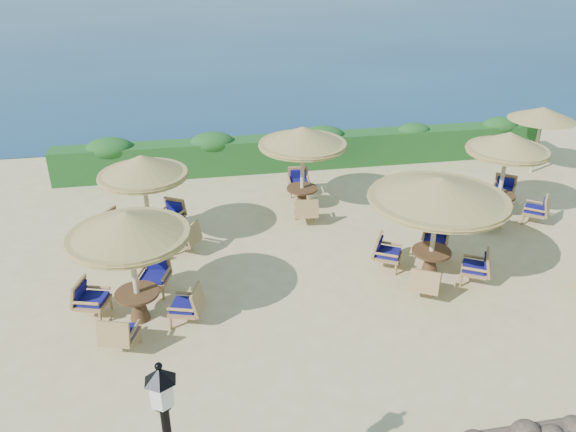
{
  "coord_description": "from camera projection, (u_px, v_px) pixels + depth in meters",
  "views": [
    {
      "loc": [
        -4.25,
        -11.82,
        7.61
      ],
      "look_at": [
        -1.97,
        0.68,
        1.3
      ],
      "focal_mm": 35.0,
      "sensor_mm": 36.0,
      "label": 1
    }
  ],
  "objects": [
    {
      "name": "cafe_set_0",
      "position": [
        131.0,
        250.0,
        11.71
      ],
      "size": [
        2.88,
        2.88,
        2.65
      ],
      "color": "#CDB790",
      "rests_on": "ground"
    },
    {
      "name": "cafe_set_4",
      "position": [
        303.0,
        148.0,
        16.71
      ],
      "size": [
        2.66,
        2.86,
        2.65
      ],
      "color": "#CDB790",
      "rests_on": "ground"
    },
    {
      "name": "cafe_set_5",
      "position": [
        505.0,
        164.0,
        16.39
      ],
      "size": [
        2.64,
        2.64,
        2.65
      ],
      "color": "#CDB790",
      "rests_on": "ground"
    },
    {
      "name": "cafe_set_3",
      "position": [
        145.0,
        190.0,
        14.7
      ],
      "size": [
        2.76,
        2.76,
        2.65
      ],
      "color": "#CDB790",
      "rests_on": "ground"
    },
    {
      "name": "extra_parasol",
      "position": [
        543.0,
        114.0,
        19.35
      ],
      "size": [
        2.3,
        2.3,
        2.41
      ],
      "color": "#CDB790",
      "rests_on": "ground"
    },
    {
      "name": "cafe_set_1",
      "position": [
        438.0,
        205.0,
        13.25
      ],
      "size": [
        3.36,
        3.36,
        2.65
      ],
      "color": "#CDB790",
      "rests_on": "ground"
    },
    {
      "name": "sea",
      "position": [
        211.0,
        0.0,
        76.16
      ],
      "size": [
        160.0,
        160.0,
        0.0
      ],
      "primitive_type": "plane",
      "color": "#0B274A",
      "rests_on": "ground"
    },
    {
      "name": "ground",
      "position": [
        368.0,
        266.0,
        14.48
      ],
      "size": [
        120.0,
        120.0,
        0.0
      ],
      "primitive_type": "plane",
      "color": "#CBB881",
      "rests_on": "ground"
    },
    {
      "name": "hedge",
      "position": [
        309.0,
        151.0,
        20.56
      ],
      "size": [
        18.0,
        0.9,
        1.2
      ],
      "primitive_type": "cube",
      "color": "#154218",
      "rests_on": "ground"
    }
  ]
}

